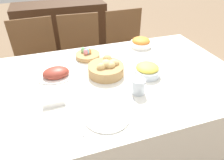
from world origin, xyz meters
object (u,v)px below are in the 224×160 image
object	(u,v)px
drinking_cup	(138,86)
fork	(79,122)
butter_dish	(54,101)
chair_far_left	(39,64)
chair_far_right	(127,51)
chair_far_center	(83,58)
spoon	(138,108)
egg_basket	(87,54)
bread_basket	(106,68)
ham_platter	(56,74)
knife	(133,110)
pineapple_bowl	(147,70)
sideboard	(63,37)
dinner_plate	(107,115)
carrot_bowl	(141,43)

from	to	relation	value
drinking_cup	fork	bearing A→B (deg)	-160.73
fork	butter_dish	xyz separation A→B (m)	(-0.11, 0.19, 0.01)
chair_far_left	chair_far_right	size ratio (longest dim) A/B	1.00
chair_far_center	spoon	distance (m)	1.22
butter_dish	chair_far_left	bearing A→B (deg)	96.74
chair_far_center	egg_basket	size ratio (longest dim) A/B	4.90
chair_far_left	chair_far_center	world-z (taller)	same
bread_basket	ham_platter	size ratio (longest dim) A/B	0.90
chair_far_right	ham_platter	bearing A→B (deg)	-140.73
fork	drinking_cup	xyz separation A→B (m)	(0.38, 0.13, 0.04)
knife	butter_dish	distance (m)	0.45
pineapple_bowl	drinking_cup	bearing A→B (deg)	-130.53
chair_far_right	sideboard	bearing A→B (deg)	127.60
pineapple_bowl	spoon	xyz separation A→B (m)	(-0.20, -0.30, -0.04)
pineapple_bowl	spoon	world-z (taller)	pineapple_bowl
spoon	chair_far_center	bearing A→B (deg)	98.15
chair_far_right	sideboard	xyz separation A→B (m)	(-0.64, 0.76, -0.04)
chair_far_center	egg_basket	bearing A→B (deg)	-91.41
chair_far_right	knife	world-z (taller)	chair_far_right
chair_far_left	fork	size ratio (longest dim) A/B	4.85
chair_far_center	pineapple_bowl	distance (m)	0.99
chair_far_center	dinner_plate	size ratio (longest dim) A/B	3.75
chair_far_left	sideboard	world-z (taller)	chair_far_left
chair_far_right	butter_dish	distance (m)	1.34
ham_platter	knife	world-z (taller)	ham_platter
egg_basket	drinking_cup	distance (m)	0.57
chair_far_right	dinner_plate	xyz separation A→B (m)	(-0.59, -1.19, 0.27)
chair_far_left	spoon	distance (m)	1.34
chair_far_right	chair_far_center	bearing A→B (deg)	177.61
bread_basket	knife	world-z (taller)	bread_basket
carrot_bowl	spoon	bearing A→B (deg)	-115.67
chair_far_left	drinking_cup	size ratio (longest dim) A/B	9.88
knife	chair_far_right	bearing A→B (deg)	66.03
chair_far_center	fork	size ratio (longest dim) A/B	4.85
chair_far_right	dinner_plate	bearing A→B (deg)	-118.93
spoon	drinking_cup	world-z (taller)	drinking_cup
knife	carrot_bowl	bearing A→B (deg)	59.00
sideboard	egg_basket	bearing A→B (deg)	-86.08
sideboard	drinking_cup	size ratio (longest dim) A/B	12.13
pineapple_bowl	dinner_plate	size ratio (longest dim) A/B	0.72
butter_dish	chair_far_right	bearing A→B (deg)	49.56
egg_basket	butter_dish	world-z (taller)	egg_basket
sideboard	dinner_plate	xyz separation A→B (m)	(0.04, -1.95, 0.32)
carrot_bowl	drinking_cup	xyz separation A→B (m)	(-0.29, -0.60, 0.01)
bread_basket	egg_basket	xyz separation A→B (m)	(-0.07, 0.28, -0.02)
bread_basket	fork	xyz separation A→B (m)	(-0.26, -0.39, -0.04)
chair_far_left	egg_basket	size ratio (longest dim) A/B	4.90
bread_basket	pineapple_bowl	size ratio (longest dim) A/B	1.37
sideboard	fork	world-z (taller)	sideboard
fork	spoon	size ratio (longest dim) A/B	1.00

